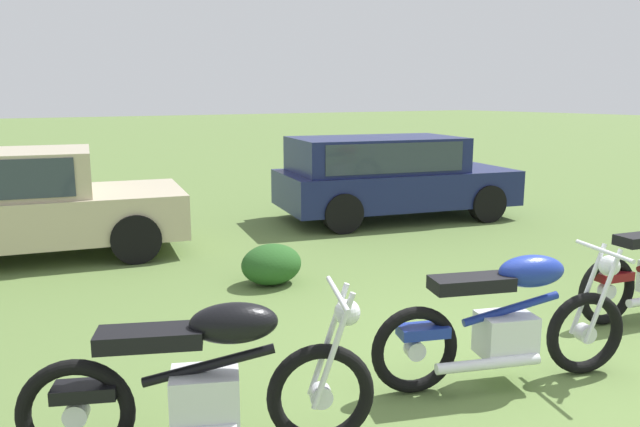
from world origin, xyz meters
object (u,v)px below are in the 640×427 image
object	(u,v)px
motorcycle_black	(205,381)
shrub_low	(271,264)
motorcycle_blue	(507,321)
car_navy	(386,172)

from	to	relation	value
motorcycle_black	shrub_low	distance (m)	3.44
motorcycle_blue	car_navy	xyz separation A→B (m)	(3.12, 5.42, 0.34)
car_navy	shrub_low	world-z (taller)	car_navy
car_navy	motorcycle_blue	bearing A→B (deg)	-107.04
car_navy	shrub_low	size ratio (longest dim) A/B	6.09
motorcycle_blue	motorcycle_black	bearing A→B (deg)	-167.98
car_navy	shrub_low	bearing A→B (deg)	-133.53
motorcycle_blue	car_navy	world-z (taller)	car_navy
motorcycle_blue	shrub_low	xyz separation A→B (m)	(-0.34, 3.12, -0.26)
motorcycle_blue	shrub_low	distance (m)	3.15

